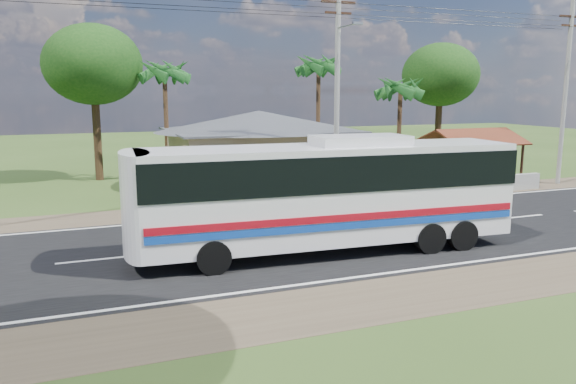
% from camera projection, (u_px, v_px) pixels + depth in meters
% --- Properties ---
extents(ground, '(120.00, 120.00, 0.00)m').
position_uv_depth(ground, '(339.00, 236.00, 21.87)').
color(ground, '#2D4719').
rests_on(ground, ground).
extents(road, '(120.00, 16.00, 0.03)m').
position_uv_depth(road, '(339.00, 236.00, 21.87)').
color(road, black).
rests_on(road, ground).
extents(house, '(12.40, 10.00, 5.00)m').
position_uv_depth(house, '(259.00, 140.00, 33.69)').
color(house, tan).
rests_on(house, ground).
extents(waiting_shed, '(5.20, 4.48, 3.35)m').
position_uv_depth(waiting_shed, '(471.00, 139.00, 33.77)').
color(waiting_shed, '#3B2115').
rests_on(waiting_shed, ground).
extents(concrete_barrier, '(7.00, 0.30, 0.90)m').
position_uv_depth(concrete_barrier, '(489.00, 184.00, 31.17)').
color(concrete_barrier, '#9E9E99').
rests_on(concrete_barrier, ground).
extents(utility_poles, '(32.80, 2.22, 11.00)m').
position_uv_depth(utility_poles, '(331.00, 87.00, 27.74)').
color(utility_poles, '#9E9E99').
rests_on(utility_poles, ground).
extents(palm_near, '(2.80, 2.80, 6.70)m').
position_uv_depth(palm_near, '(401.00, 88.00, 34.30)').
color(palm_near, '#47301E').
rests_on(palm_near, ground).
extents(palm_mid, '(2.80, 2.80, 8.20)m').
position_uv_depth(palm_mid, '(319.00, 66.00, 36.95)').
color(palm_mid, '#47301E').
rests_on(palm_mid, ground).
extents(palm_far, '(2.80, 2.80, 7.70)m').
position_uv_depth(palm_far, '(164.00, 72.00, 33.96)').
color(palm_far, '#47301E').
rests_on(palm_far, ground).
extents(tree_behind_house, '(6.00, 6.00, 9.61)m').
position_uv_depth(tree_behind_house, '(93.00, 65.00, 34.31)').
color(tree_behind_house, '#47301E').
rests_on(tree_behind_house, ground).
extents(tree_behind_shed, '(5.60, 5.60, 9.02)m').
position_uv_depth(tree_behind_shed, '(441.00, 75.00, 41.02)').
color(tree_behind_shed, '#47301E').
rests_on(tree_behind_shed, ground).
extents(coach_bus, '(13.20, 3.54, 4.05)m').
position_uv_depth(coach_bus, '(331.00, 187.00, 19.33)').
color(coach_bus, silver).
rests_on(coach_bus, ground).
extents(motorcycle, '(1.82, 1.02, 0.90)m').
position_uv_depth(motorcycle, '(280.00, 193.00, 28.60)').
color(motorcycle, black).
rests_on(motorcycle, ground).
extents(person, '(0.69, 0.58, 1.62)m').
position_uv_depth(person, '(475.00, 182.00, 29.67)').
color(person, navy).
rests_on(person, ground).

